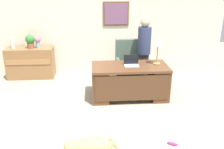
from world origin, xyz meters
name	(u,v)px	position (x,y,z in m)	size (l,w,h in m)	color
ground_plane	(105,115)	(0.00, 0.00, 0.00)	(12.00, 12.00, 0.00)	#9E937F
back_wall	(100,25)	(0.00, 2.60, 1.35)	(7.00, 0.16, 2.70)	beige
desk	(130,81)	(0.60, 0.77, 0.41)	(1.68, 0.83, 0.76)	brown
credenza	(31,63)	(-1.91, 2.25, 0.42)	(1.24, 0.50, 0.83)	olive
armchair	(128,65)	(0.67, 1.63, 0.50)	(0.60, 0.59, 1.13)	#475B4C
person_standing	(144,51)	(1.05, 1.55, 0.88)	(0.32, 0.32, 1.69)	#262323
dog_lying	(90,147)	(-0.27, -1.19, 0.15)	(0.82, 0.37, 0.30)	tan
laptop	(131,63)	(0.63, 0.82, 0.81)	(0.32, 0.22, 0.22)	#B2B5BA
desk_lamp	(158,43)	(1.21, 0.87, 1.24)	(0.22, 0.22, 0.61)	#9E8447
vase_with_flowers	(38,41)	(-1.67, 2.25, 1.03)	(0.17, 0.17, 0.32)	#86A7B5
vase_empty	(12,43)	(-2.32, 2.25, 0.98)	(0.11, 0.11, 0.29)	silver
potted_plant	(30,41)	(-1.86, 2.25, 1.03)	(0.24, 0.24, 0.36)	brown
dog_toy_bone	(172,144)	(1.06, -1.03, 0.03)	(0.17, 0.05, 0.05)	#D8338C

